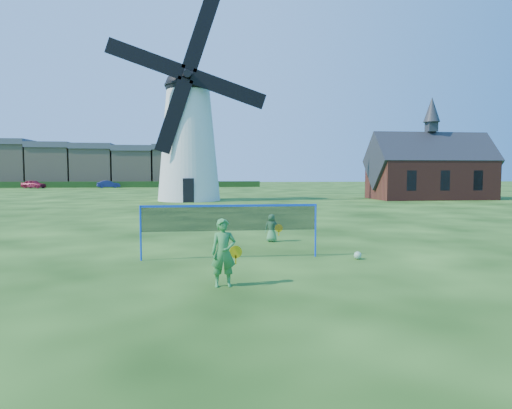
{
  "coord_description": "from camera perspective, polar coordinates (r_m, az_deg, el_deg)",
  "views": [
    {
      "loc": [
        -1.48,
        -13.0,
        2.45
      ],
      "look_at": [
        0.2,
        0.5,
        1.5
      ],
      "focal_mm": 31.79,
      "sensor_mm": 36.0,
      "label": 1
    }
  ],
  "objects": [
    {
      "name": "badminton_net",
      "position": [
        12.93,
        -3.28,
        -1.83
      ],
      "size": [
        5.05,
        0.05,
        1.55
      ],
      "color": "blue",
      "rests_on": "ground"
    },
    {
      "name": "car_left",
      "position": [
        80.62,
        -26.2,
        2.31
      ],
      "size": [
        4.13,
        2.68,
        1.31
      ],
      "primitive_type": "imported",
      "rotation": [
        0.0,
        0.0,
        1.25
      ],
      "color": "maroon",
      "rests_on": "ground"
    },
    {
      "name": "play_ball",
      "position": [
        13.26,
        12.67,
        -6.27
      ],
      "size": [
        0.22,
        0.22,
        0.22
      ],
      "primitive_type": "sphere",
      "color": "green",
      "rests_on": "ground"
    },
    {
      "name": "car_right",
      "position": [
        78.23,
        -18.08,
        2.44
      ],
      "size": [
        3.83,
        2.37,
        1.19
      ],
      "primitive_type": "imported",
      "rotation": [
        0.0,
        0.0,
        1.9
      ],
      "color": "navy",
      "rests_on": "ground"
    },
    {
      "name": "player_girl",
      "position": [
        9.81,
        -4.12,
        -6.08
      ],
      "size": [
        0.69,
        0.38,
        1.47
      ],
      "rotation": [
        0.0,
        0.0,
        0.04
      ],
      "color": "#35863E",
      "rests_on": "ground"
    },
    {
      "name": "player_boy",
      "position": [
        16.16,
        1.99,
        -2.95
      ],
      "size": [
        0.62,
        0.42,
        0.99
      ],
      "rotation": [
        0.0,
        0.0,
        2.99
      ],
      "color": "#499855",
      "rests_on": "ground"
    },
    {
      "name": "ground",
      "position": [
        13.31,
        -0.59,
        -6.61
      ],
      "size": [
        220.0,
        220.0,
        0.0
      ],
      "primitive_type": "plane",
      "color": "black",
      "rests_on": "ground"
    },
    {
      "name": "terraced_houses",
      "position": [
        88.94,
        -24.3,
        4.55
      ],
      "size": [
        49.29,
        8.4,
        8.26
      ],
      "color": "tan",
      "rests_on": "ground"
    },
    {
      "name": "chapel",
      "position": [
        45.53,
        21.08,
        4.0
      ],
      "size": [
        11.21,
        5.43,
        9.48
      ],
      "color": "maroon",
      "rests_on": "ground"
    },
    {
      "name": "windmill",
      "position": [
        40.65,
        -8.48,
        8.64
      ],
      "size": [
        13.2,
        5.48,
        17.18
      ],
      "color": "white",
      "rests_on": "ground"
    },
    {
      "name": "hedge",
      "position": [
        81.64,
        -21.69,
        2.35
      ],
      "size": [
        62.0,
        0.8,
        1.0
      ],
      "primitive_type": "cube",
      "color": "#193814",
      "rests_on": "ground"
    }
  ]
}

